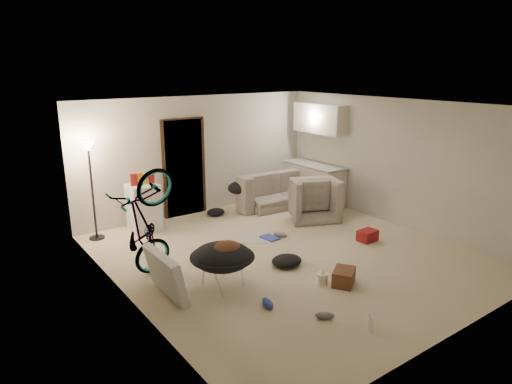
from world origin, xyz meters
TOP-DOWN VIEW (x-y plane):
  - floor at (0.00, 0.00)m, footprint 5.50×6.00m
  - ceiling at (0.00, 0.00)m, footprint 5.50×6.00m
  - wall_back at (0.00, 3.01)m, footprint 5.50×0.02m
  - wall_front at (0.00, -3.01)m, footprint 5.50×0.02m
  - wall_left at (-2.76, 0.00)m, footprint 0.02×6.00m
  - wall_right at (2.76, 0.00)m, footprint 0.02×6.00m
  - doorway at (-0.40, 2.97)m, footprint 0.85×0.10m
  - door_trim at (-0.40, 2.94)m, footprint 0.97×0.04m
  - floor_lamp at (-2.40, 2.65)m, footprint 0.28×0.28m
  - kitchen_counter at (2.43, 2.00)m, footprint 0.60×1.50m
  - counter_top at (2.43, 2.00)m, footprint 0.64×1.54m
  - kitchen_uppers at (2.56, 2.00)m, footprint 0.38×1.40m
  - sofa at (1.62, 2.45)m, footprint 2.12×0.93m
  - armchair at (1.68, 1.32)m, footprint 1.27×1.21m
  - bicycle at (-2.30, 0.55)m, footprint 1.80×0.94m
  - book_asset at (-0.71, -2.44)m, footprint 0.25×0.24m
  - mini_fridge at (-1.50, 2.55)m, footprint 0.55×0.55m
  - snack_box_0 at (-1.67, 2.55)m, footprint 0.11×0.08m
  - snack_box_1 at (-1.55, 2.55)m, footprint 0.11×0.09m
  - snack_box_2 at (-1.43, 2.55)m, footprint 0.10×0.08m
  - snack_box_3 at (-1.31, 2.55)m, footprint 0.10×0.07m
  - saucer_chair at (-1.53, -0.37)m, footprint 0.93×0.93m
  - hoodie at (-1.48, -0.40)m, footprint 0.61×0.57m
  - sofa_drape at (0.67, 2.45)m, footprint 0.59×0.50m
  - tv_box at (-2.30, -0.13)m, footprint 0.25×0.98m
  - drink_case_a at (-0.04, -1.32)m, footprint 0.49×0.46m
  - drink_case_b at (1.58, -0.37)m, footprint 0.36×0.27m
  - juicer at (-0.29, -1.12)m, footprint 0.16×0.16m
  - newspaper at (-0.05, 0.92)m, footprint 0.74×0.72m
  - book_blue at (0.20, 0.76)m, footprint 0.27×0.35m
  - book_white at (-0.78, 0.38)m, footprint 0.23×0.27m
  - shoe_1 at (0.40, 0.70)m, footprint 0.24×0.29m
  - shoe_2 at (-1.34, -1.19)m, footprint 0.18×0.30m
  - shoe_3 at (-0.93, -1.85)m, footprint 0.26×0.24m
  - clothes_lump_a at (-0.31, -0.33)m, footprint 0.51×0.44m
  - clothes_lump_b at (0.11, 2.55)m, footprint 0.56×0.54m

SIDE VIEW (x-z plane):
  - floor at x=0.00m, z-range -0.02..0.00m
  - newspaper at x=-0.05m, z-range 0.00..0.01m
  - book_asset at x=-0.71m, z-range 0.00..0.02m
  - book_white at x=-0.78m, z-range 0.00..0.02m
  - book_blue at x=0.20m, z-range 0.00..0.03m
  - shoe_3 at x=-0.93m, z-range 0.00..0.09m
  - shoe_1 at x=0.40m, z-range 0.00..0.10m
  - shoe_2 at x=-1.34m, z-range 0.00..0.10m
  - clothes_lump_b at x=0.11m, z-range 0.00..0.13m
  - clothes_lump_a at x=-0.31m, z-range 0.00..0.16m
  - juicer at x=-0.29m, z-range -0.02..0.21m
  - drink_case_b at x=1.58m, z-range 0.00..0.20m
  - drink_case_a at x=-0.04m, z-range 0.00..0.23m
  - sofa at x=1.62m, z-range 0.00..0.61m
  - tv_box at x=-2.30m, z-range -0.01..0.65m
  - armchair at x=1.68m, z-range 0.00..0.65m
  - saucer_chair at x=-1.53m, z-range 0.06..0.72m
  - kitchen_counter at x=2.43m, z-range 0.00..0.88m
  - bicycle at x=-2.30m, z-range -0.05..0.95m
  - mini_fridge at x=-1.50m, z-range 0.00..0.92m
  - sofa_drape at x=0.67m, z-range 0.40..0.68m
  - hoodie at x=-1.48m, z-range 0.48..0.70m
  - counter_top at x=2.43m, z-range 0.88..0.92m
  - snack_box_0 at x=-1.67m, z-range 0.85..1.15m
  - snack_box_1 at x=-1.55m, z-range 0.85..1.15m
  - snack_box_2 at x=-1.43m, z-range 0.85..1.15m
  - snack_box_3 at x=-1.31m, z-range 0.85..1.15m
  - doorway at x=-0.40m, z-range 0.00..2.04m
  - door_trim at x=-0.40m, z-range -0.03..2.07m
  - wall_back at x=0.00m, z-range 0.00..2.50m
  - wall_front at x=0.00m, z-range 0.00..2.50m
  - wall_left at x=-2.76m, z-range 0.00..2.50m
  - wall_right at x=2.76m, z-range 0.00..2.50m
  - floor_lamp at x=-2.40m, z-range 0.40..2.21m
  - kitchen_uppers at x=2.56m, z-range 1.62..2.27m
  - ceiling at x=0.00m, z-range 2.50..2.52m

